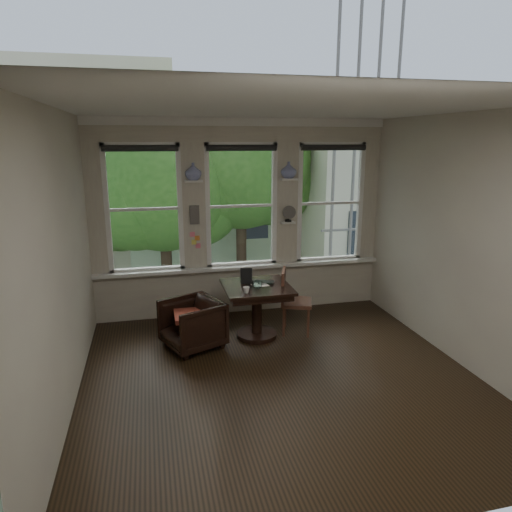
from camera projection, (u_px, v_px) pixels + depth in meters
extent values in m
plane|color=black|center=(280.00, 378.00, 5.30)|extent=(4.50, 4.50, 0.00)
plane|color=silver|center=(284.00, 107.00, 4.56)|extent=(4.50, 4.50, 0.00)
plane|color=beige|center=(241.00, 219.00, 7.05)|extent=(4.50, 0.00, 4.50)
plane|color=beige|center=(385.00, 337.00, 2.81)|extent=(4.50, 0.00, 4.50)
plane|color=beige|center=(60.00, 265.00, 4.43)|extent=(0.00, 4.50, 4.50)
plane|color=beige|center=(463.00, 242.00, 5.43)|extent=(0.00, 4.50, 4.50)
cube|color=white|center=(194.00, 181.00, 6.65)|extent=(0.26, 0.16, 0.03)
cube|color=white|center=(289.00, 179.00, 6.97)|extent=(0.26, 0.16, 0.03)
cube|color=#59544F|center=(194.00, 215.00, 6.80)|extent=(0.14, 0.06, 0.28)
imported|color=white|center=(193.00, 171.00, 6.62)|extent=(0.24, 0.24, 0.25)
imported|color=white|center=(289.00, 170.00, 6.94)|extent=(0.24, 0.24, 0.25)
imported|color=black|center=(192.00, 324.00, 6.01)|extent=(0.93, 0.92, 0.65)
cube|color=maroon|center=(192.00, 315.00, 5.98)|extent=(0.45, 0.45, 0.06)
imported|color=black|center=(261.00, 283.00, 6.30)|extent=(0.39, 0.34, 0.03)
imported|color=white|center=(246.00, 290.00, 5.92)|extent=(0.11, 0.11, 0.08)
imported|color=white|center=(257.00, 285.00, 6.08)|extent=(0.17, 0.17, 0.11)
cube|color=black|center=(246.00, 276.00, 6.29)|extent=(0.17, 0.10, 0.22)
cube|color=silver|center=(258.00, 284.00, 6.31)|extent=(0.26, 0.33, 0.00)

